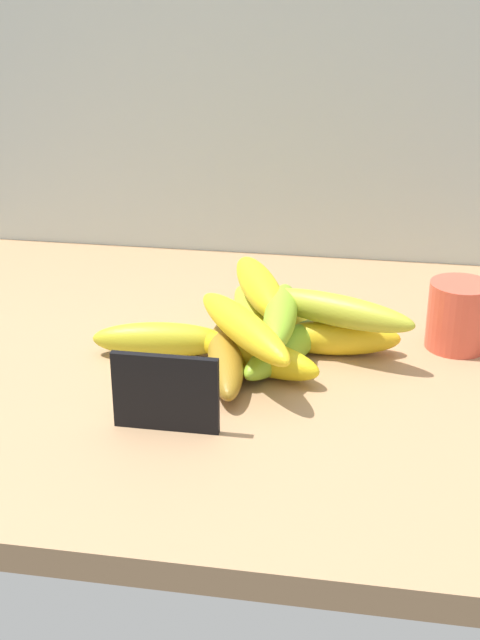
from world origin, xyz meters
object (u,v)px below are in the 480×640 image
object	(u,v)px
banana_1	(288,348)
banana_10	(243,327)
banana_3	(226,358)
banana_0	(256,355)
banana_9	(260,287)
banana_8	(280,316)
chalkboard_sign	(166,396)
banana_6	(292,318)
banana_4	(253,317)
banana_5	(336,338)
banana_7	(335,310)
coffee_mug	(461,316)
banana_2	(161,340)

from	to	relation	value
banana_1	banana_10	size ratio (longest dim) A/B	0.88
banana_3	banana_10	bearing A→B (deg)	-3.67
banana_0	banana_9	size ratio (longest dim) A/B	0.84
banana_8	banana_9	world-z (taller)	banana_9
chalkboard_sign	banana_8	world-z (taller)	chalkboard_sign
banana_10	banana_3	bearing A→B (deg)	176.33
banana_6	banana_10	distance (cm)	14.53
banana_9	banana_4	bearing A→B (deg)	-159.39
banana_5	banana_7	size ratio (longest dim) A/B	0.79
banana_6	banana_8	world-z (taller)	banana_8
banana_1	banana_3	bearing A→B (deg)	-148.50
banana_4	banana_10	bearing A→B (deg)	-86.40
coffee_mug	banana_1	size ratio (longest dim) A/B	0.51
banana_5	banana_9	distance (cm)	12.14
chalkboard_sign	banana_6	xyz separation A→B (cm)	(9.94, 26.14, -1.94)
banana_5	banana_9	world-z (taller)	banana_9
banana_5	coffee_mug	bearing A→B (deg)	16.71
coffee_mug	banana_2	size ratio (longest dim) A/B	0.55
banana_4	banana_5	size ratio (longest dim) A/B	1.30
banana_2	banana_10	bearing A→B (deg)	-18.88
banana_7	banana_8	size ratio (longest dim) A/B	1.13
banana_4	banana_7	size ratio (longest dim) A/B	1.03
banana_2	banana_5	size ratio (longest dim) A/B	1.06
banana_3	banana_8	world-z (taller)	banana_8
banana_8	chalkboard_sign	bearing A→B (deg)	-118.77
banana_1	banana_8	world-z (taller)	banana_8
banana_4	banana_5	xyz separation A→B (cm)	(10.91, -5.13, 0.21)
banana_0	banana_8	distance (cm)	5.43
banana_4	banana_1	bearing A→B (deg)	-57.82
banana_0	banana_10	size ratio (longest dim) A/B	0.81
chalkboard_sign	banana_6	distance (cm)	28.03
banana_4	banana_7	world-z (taller)	banana_7
chalkboard_sign	banana_4	distance (cm)	26.31
coffee_mug	banana_7	bearing A→B (deg)	-160.77
banana_3	banana_2	bearing A→B (deg)	157.71
banana_5	banana_7	xyz separation A→B (cm)	(-0.26, -0.81, 4.02)
chalkboard_sign	banana_0	xyz separation A→B (cm)	(7.13, 14.20, -1.73)
banana_2	banana_3	distance (cm)	9.31
banana_10	banana_0	bearing A→B (deg)	46.64
chalkboard_sign	banana_2	world-z (taller)	chalkboard_sign
banana_9	banana_10	distance (cm)	13.17
banana_3	banana_9	distance (cm)	13.77
banana_1	banana_8	bearing A→B (deg)	169.29
banana_7	banana_3	bearing A→B (deg)	-150.33
banana_9	banana_2	bearing A→B (deg)	-138.31
banana_6	banana_9	size ratio (longest dim) A/B	0.79
banana_1	banana_3	size ratio (longest dim) A/B	0.95
coffee_mug	chalkboard_sign	bearing A→B (deg)	-140.86
banana_5	banana_2	bearing A→B (deg)	-168.89
coffee_mug	banana_7	world-z (taller)	coffee_mug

